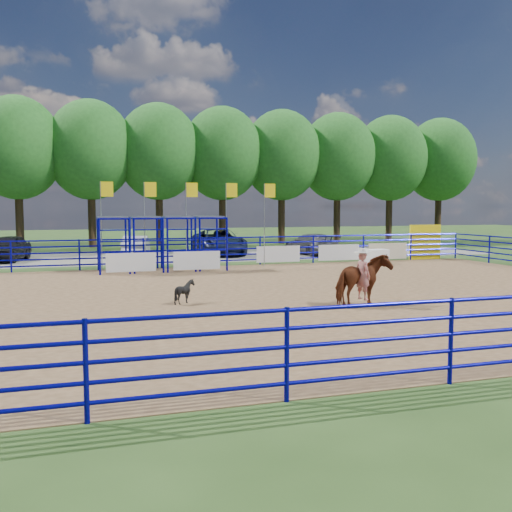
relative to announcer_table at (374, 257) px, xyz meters
name	(u,v)px	position (x,y,z in m)	size (l,w,h in m)	color
ground	(266,297)	(-8.77, -8.34, -0.41)	(120.00, 120.00, 0.00)	#365421
arena_dirt	(266,296)	(-8.77, -8.34, -0.40)	(30.00, 20.00, 0.02)	olive
gravel_strip	(180,255)	(-8.77, 8.66, -0.40)	(40.00, 10.00, 0.01)	gray
announcer_table	(374,257)	(0.00, 0.00, 0.00)	(1.46, 0.68, 0.78)	white
horse_and_rider	(363,277)	(-6.57, -11.06, 0.51)	(2.04, 1.41, 2.49)	#652B14
calf	(185,291)	(-11.67, -8.99, -0.01)	(0.61, 0.69, 0.76)	black
car_a	(7,248)	(-18.59, 7.91, 0.33)	(1.72, 4.27, 1.46)	black
car_b	(136,246)	(-11.49, 8.00, 0.25)	(1.38, 3.97, 1.31)	#92959A
car_c	(219,242)	(-6.31, 8.53, 0.41)	(2.69, 5.84, 1.62)	#151B35
car_d	(311,244)	(-0.70, 6.84, 0.26)	(1.85, 4.56, 1.32)	#545456
perimeter_fence	(266,275)	(-8.77, -8.34, 0.34)	(30.10, 20.10, 1.50)	#080798
chute_assembly	(169,244)	(-10.67, 0.50, 0.85)	(19.32, 2.41, 4.20)	#080798
treeline	(158,147)	(-8.77, 17.66, 7.12)	(56.40, 6.40, 11.24)	#3F2B19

